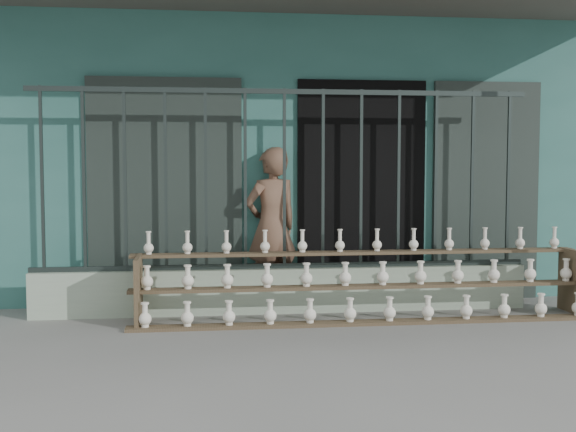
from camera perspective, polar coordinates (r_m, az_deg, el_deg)
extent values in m
plane|color=slate|center=(6.13, 1.16, -10.05)|extent=(60.00, 60.00, 0.00)
cube|color=#346E65|center=(10.21, -2.27, 4.68)|extent=(7.00, 5.00, 3.20)
cube|color=black|center=(7.90, 5.77, 1.93)|extent=(1.40, 0.12, 2.40)
cube|color=#202B26|center=(7.67, -9.65, 1.83)|extent=(1.60, 0.08, 2.40)
cube|color=#202B26|center=(8.28, 15.32, 1.90)|extent=(1.20, 0.08, 2.40)
cube|color=#A9BFA3|center=(7.34, -0.29, -5.88)|extent=(5.00, 0.20, 0.45)
cube|color=#283330|center=(7.34, -18.86, 2.73)|extent=(0.03, 0.03, 1.80)
cube|color=#283330|center=(7.27, -15.83, 2.79)|extent=(0.03, 0.03, 1.80)
cube|color=#283330|center=(7.22, -12.76, 2.83)|extent=(0.03, 0.03, 1.80)
cube|color=#283330|center=(7.19, -9.65, 2.87)|extent=(0.03, 0.03, 1.80)
cube|color=#283330|center=(7.18, -6.52, 2.90)|extent=(0.03, 0.03, 1.80)
cube|color=#283330|center=(7.19, -3.39, 2.92)|extent=(0.03, 0.03, 1.80)
cube|color=#283330|center=(7.23, -0.29, 2.94)|extent=(0.03, 0.03, 1.80)
cube|color=#283330|center=(7.29, 2.77, 2.94)|extent=(0.03, 0.03, 1.80)
cube|color=#283330|center=(7.36, 5.78, 2.94)|extent=(0.03, 0.03, 1.80)
cube|color=#283330|center=(7.46, 8.72, 2.93)|extent=(0.03, 0.03, 1.80)
cube|color=#283330|center=(7.57, 11.58, 2.91)|extent=(0.03, 0.03, 1.80)
cube|color=#283330|center=(7.71, 14.34, 2.88)|extent=(0.03, 0.03, 1.80)
cube|color=#283330|center=(7.86, 17.01, 2.85)|extent=(0.03, 0.03, 1.80)
cube|color=#283330|center=(7.26, -0.29, 9.81)|extent=(5.00, 0.04, 0.05)
cube|color=#283330|center=(7.30, -0.29, -3.95)|extent=(5.00, 0.04, 0.05)
cube|color=brown|center=(6.88, 6.47, -8.37)|extent=(4.50, 0.18, 0.03)
cube|color=brown|center=(7.06, 6.02, -5.56)|extent=(4.50, 0.18, 0.03)
cube|color=brown|center=(7.26, 5.59, -2.90)|extent=(4.50, 0.18, 0.03)
cube|color=brown|center=(6.90, -11.74, -5.80)|extent=(0.04, 0.55, 0.64)
cube|color=brown|center=(7.82, 21.60, -4.84)|extent=(0.04, 0.55, 0.64)
imported|color=brown|center=(7.61, -1.30, -0.86)|extent=(0.72, 0.62, 1.68)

